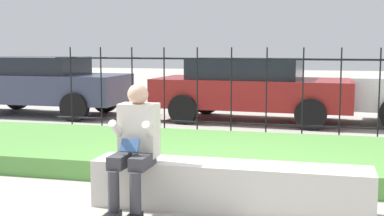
{
  "coord_description": "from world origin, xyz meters",
  "views": [
    {
      "loc": [
        1.29,
        -5.19,
        1.68
      ],
      "look_at": [
        -0.55,
        2.02,
        0.78
      ],
      "focal_mm": 50.0,
      "sensor_mm": 36.0,
      "label": 1
    }
  ],
  "objects_px": {
    "stone_bench": "(229,189)",
    "car_parked_center": "(252,88)",
    "person_seated_reader": "(135,142)",
    "car_parked_left": "(41,84)"
  },
  "relations": [
    {
      "from": "stone_bench",
      "to": "person_seated_reader",
      "type": "relative_size",
      "value": 2.19
    },
    {
      "from": "person_seated_reader",
      "to": "car_parked_center",
      "type": "relative_size",
      "value": 0.3
    },
    {
      "from": "person_seated_reader",
      "to": "car_parked_left",
      "type": "relative_size",
      "value": 0.32
    },
    {
      "from": "stone_bench",
      "to": "car_parked_left",
      "type": "distance_m",
      "value": 8.39
    },
    {
      "from": "stone_bench",
      "to": "car_parked_center",
      "type": "xyz_separation_m",
      "value": [
        -0.67,
        6.37,
        0.52
      ]
    },
    {
      "from": "stone_bench",
      "to": "car_parked_left",
      "type": "height_order",
      "value": "car_parked_left"
    },
    {
      "from": "person_seated_reader",
      "to": "car_parked_center",
      "type": "xyz_separation_m",
      "value": [
        0.23,
        6.65,
        0.03
      ]
    },
    {
      "from": "stone_bench",
      "to": "car_parked_center",
      "type": "relative_size",
      "value": 0.65
    },
    {
      "from": "stone_bench",
      "to": "car_parked_left",
      "type": "relative_size",
      "value": 0.7
    },
    {
      "from": "stone_bench",
      "to": "car_parked_center",
      "type": "bearing_deg",
      "value": 96.02
    }
  ]
}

